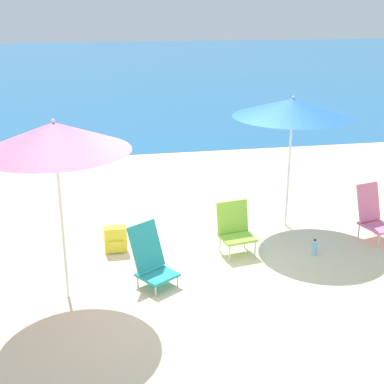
% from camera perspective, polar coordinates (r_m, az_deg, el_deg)
% --- Properties ---
extents(ground_plane, '(60.00, 60.00, 0.00)m').
position_cam_1_polar(ground_plane, '(7.34, 0.80, -9.09)').
color(ground_plane, beige).
extents(sea_water, '(60.00, 40.00, 0.01)m').
position_cam_1_polar(sea_water, '(32.88, -8.81, 13.20)').
color(sea_water, '#23669E').
rests_on(sea_water, ground).
extents(beach_umbrella_blue, '(1.89, 1.89, 2.16)m').
position_cam_1_polar(beach_umbrella_blue, '(8.54, 10.69, 8.84)').
color(beach_umbrella_blue, white).
rests_on(beach_umbrella_blue, ground).
extents(beach_umbrella_pink, '(1.75, 1.75, 2.29)m').
position_cam_1_polar(beach_umbrella_pink, '(6.30, -14.46, 5.71)').
color(beach_umbrella_pink, white).
rests_on(beach_umbrella_pink, ground).
extents(beach_chair_teal, '(0.67, 0.70, 0.80)m').
position_cam_1_polar(beach_chair_teal, '(7.07, -4.41, -7.07)').
color(beach_chair_teal, silver).
rests_on(beach_chair_teal, ground).
extents(beach_chair_lime, '(0.55, 0.53, 0.76)m').
position_cam_1_polar(beach_chair_lime, '(7.92, 4.59, -3.74)').
color(beach_chair_lime, silver).
rests_on(beach_chair_lime, ground).
extents(beach_chair_pink, '(0.55, 0.69, 0.85)m').
position_cam_1_polar(beach_chair_pink, '(8.83, 18.73, -2.20)').
color(beach_chair_pink, silver).
rests_on(beach_chair_pink, ground).
extents(backpack_yellow, '(0.33, 0.21, 0.39)m').
position_cam_1_polar(backpack_yellow, '(8.06, -8.16, -5.06)').
color(backpack_yellow, yellow).
rests_on(backpack_yellow, ground).
extents(water_bottle, '(0.08, 0.08, 0.24)m').
position_cam_1_polar(water_bottle, '(8.12, 12.91, -5.91)').
color(water_bottle, '#8CCCEA').
rests_on(water_bottle, ground).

